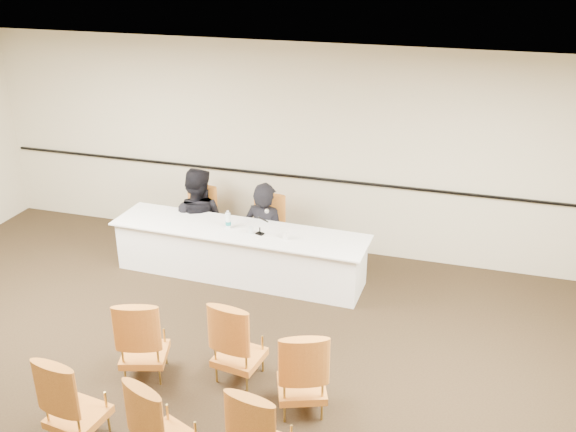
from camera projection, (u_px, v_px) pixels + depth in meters
The scene contains 20 objects.
floor at pixel (201, 421), 6.17m from camera, with size 10.00×10.00×0.00m, color black.
ceiling at pixel (180, 117), 4.97m from camera, with size 10.00×10.00×0.00m, color white.
wall_back at pixel (311, 150), 9.08m from camera, with size 10.00×0.04×3.00m, color beige.
wall_rail at pixel (310, 178), 9.20m from camera, with size 9.80×0.04×0.03m, color black.
panel_table at pixel (239, 253), 8.69m from camera, with size 3.50×0.81×0.70m, color white, non-canonical shape.
panelist_main at pixel (265, 241), 9.11m from camera, with size 0.64×0.42×1.76m, color black.
panelist_main_chair at pixel (265, 230), 9.05m from camera, with size 0.50×0.50×0.95m, color #A6511D, non-canonical shape.
panelist_second at pixel (198, 225), 9.39m from camera, with size 0.85×0.66×1.75m, color black.
panelist_second_chair at pixel (197, 221), 9.36m from camera, with size 0.50×0.50×0.95m, color #A6511D, non-canonical shape.
papers at pixel (259, 235), 8.39m from camera, with size 0.30×0.22×0.00m, color white.
microphone at pixel (260, 224), 8.33m from camera, with size 0.11×0.22×0.31m, color black, non-canonical shape.
water_bottle at pixel (228, 219), 8.53m from camera, with size 0.08×0.08×0.25m, color #178182, non-canonical shape.
drinking_glass at pixel (251, 230), 8.39m from camera, with size 0.06×0.06×0.10m, color silver.
coffee_cup at pixel (286, 235), 8.24m from camera, with size 0.08×0.08×0.12m, color white.
aud_chair_front_left at pixel (143, 336), 6.66m from camera, with size 0.50×0.50×0.95m, color #A6511D, non-canonical shape.
aud_chair_front_mid at pixel (239, 339), 6.61m from camera, with size 0.50×0.50×0.95m, color #A6511D, non-canonical shape.
aud_chair_front_right at pixel (302, 369), 6.16m from camera, with size 0.50×0.50×0.95m, color #A6511D, non-canonical shape.
aud_chair_back_left at pixel (75, 396), 5.79m from camera, with size 0.50×0.50×0.95m, color #A6511D, non-canonical shape.
aud_chair_back_mid at pixel (165, 422), 5.48m from camera, with size 0.50×0.50×0.95m, color #A6511D, non-canonical shape.
aud_chair_back_right at pixel (263, 429), 5.40m from camera, with size 0.50×0.50×0.95m, color #A6511D, non-canonical shape.
Camera 1 is at (2.21, -4.41, 4.30)m, focal length 40.00 mm.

